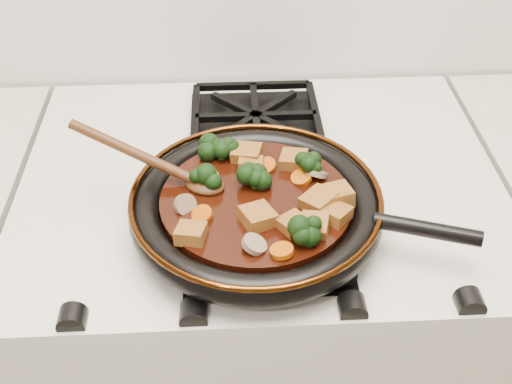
{
  "coord_description": "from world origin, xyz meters",
  "views": [
    {
      "loc": [
        -0.05,
        0.89,
        1.53
      ],
      "look_at": [
        -0.01,
        1.57,
        0.97
      ],
      "focal_mm": 45.0,
      "sensor_mm": 36.0,
      "label": 1
    }
  ],
  "objects": [
    {
      "name": "carrot_coin_2",
      "position": [
        0.01,
        1.63,
        0.96
      ],
      "size": [
        0.03,
        0.03,
        0.02
      ],
      "primitive_type": "cylinder",
      "rotation": [
        0.34,
        -0.34,
        0.0
      ],
      "color": "#A14204",
      "rests_on": "braising_sauce"
    },
    {
      "name": "tofu_cube_5",
      "position": [
        0.09,
        1.52,
        0.97
      ],
      "size": [
        0.05,
        0.05,
        0.02
      ],
      "primitive_type": "cube",
      "rotation": [
        0.12,
        0.03,
        2.43
      ],
      "color": "brown",
      "rests_on": "braising_sauce"
    },
    {
      "name": "broccoli_floret_4",
      "position": [
        -0.07,
        1.67,
        0.97
      ],
      "size": [
        0.08,
        0.08,
        0.06
      ],
      "primitive_type": null,
      "rotation": [
        0.18,
        0.13,
        1.96
      ],
      "color": "black",
      "rests_on": "braising_sauce"
    },
    {
      "name": "tofu_cube_7",
      "position": [
        -0.02,
        1.63,
        0.97
      ],
      "size": [
        0.04,
        0.04,
        0.02
      ],
      "primitive_type": "cube",
      "rotation": [
        0.1,
        -0.06,
        3.0
      ],
      "color": "brown",
      "rests_on": "braising_sauce"
    },
    {
      "name": "braising_sauce",
      "position": [
        -0.01,
        1.57,
        0.95
      ],
      "size": [
        0.27,
        0.27,
        0.02
      ],
      "primitive_type": "cylinder",
      "color": "black",
      "rests_on": "skillet"
    },
    {
      "name": "tofu_cube_0",
      "position": [
        -0.01,
        1.52,
        0.97
      ],
      "size": [
        0.06,
        0.06,
        0.03
      ],
      "primitive_type": "cube",
      "rotation": [
        -0.05,
        0.08,
        0.43
      ],
      "color": "brown",
      "rests_on": "braising_sauce"
    },
    {
      "name": "tofu_cube_2",
      "position": [
        0.03,
        1.5,
        0.97
      ],
      "size": [
        0.05,
        0.05,
        0.02
      ],
      "primitive_type": "cube",
      "rotation": [
        -0.11,
        -0.01,
        0.6
      ],
      "color": "brown",
      "rests_on": "braising_sauce"
    },
    {
      "name": "broccoli_floret_5",
      "position": [
        -0.08,
        1.59,
        0.97
      ],
      "size": [
        0.08,
        0.08,
        0.06
      ],
      "primitive_type": null,
      "rotation": [
        0.07,
        0.02,
        0.27
      ],
      "color": "black",
      "rests_on": "braising_sauce"
    },
    {
      "name": "carrot_coin_4",
      "position": [
        0.01,
        1.46,
        0.96
      ],
      "size": [
        0.03,
        0.03,
        0.01
      ],
      "primitive_type": "cylinder",
      "rotation": [
        -0.09,
        -0.14,
        0.0
      ],
      "color": "#A14204",
      "rests_on": "braising_sauce"
    },
    {
      "name": "tofu_cube_4",
      "position": [
        0.05,
        1.64,
        0.97
      ],
      "size": [
        0.05,
        0.05,
        0.02
      ],
      "primitive_type": "cube",
      "rotation": [
        0.02,
        0.07,
        2.89
      ],
      "color": "brown",
      "rests_on": "braising_sauce"
    },
    {
      "name": "mushroom_slice_1",
      "position": [
        -0.11,
        1.55,
        0.97
      ],
      "size": [
        0.04,
        0.04,
        0.03
      ],
      "primitive_type": "cylinder",
      "rotation": [
        0.96,
        0.0,
        0.67
      ],
      "color": "#7F6349",
      "rests_on": "braising_sauce"
    },
    {
      "name": "broccoli_floret_3",
      "position": [
        -0.01,
        1.59,
        0.97
      ],
      "size": [
        0.06,
        0.06,
        0.05
      ],
      "primitive_type": null,
      "rotation": [
        -0.01,
        0.02,
        3.09
      ],
      "color": "black",
      "rests_on": "braising_sauce"
    },
    {
      "name": "tofu_cube_3",
      "position": [
        -0.02,
        1.66,
        0.97
      ],
      "size": [
        0.05,
        0.05,
        0.03
      ],
      "primitive_type": "cube",
      "rotation": [
        -0.03,
        0.06,
        2.87
      ],
      "color": "brown",
      "rests_on": "braising_sauce"
    },
    {
      "name": "burner_grate_front",
      "position": [
        0.0,
        1.55,
        0.91
      ],
      "size": [
        0.23,
        0.23,
        0.03
      ],
      "primitive_type": null,
      "color": "black",
      "rests_on": "stove"
    },
    {
      "name": "broccoli_floret_2",
      "position": [
        0.05,
        1.48,
        0.97
      ],
      "size": [
        0.08,
        0.09,
        0.08
      ],
      "primitive_type": null,
      "rotation": [
        -0.17,
        -0.17,
        2.1
      ],
      "color": "black",
      "rests_on": "braising_sauce"
    },
    {
      "name": "mushroom_slice_0",
      "position": [
        -0.02,
        1.47,
        0.97
      ],
      "size": [
        0.04,
        0.03,
        0.02
      ],
      "primitive_type": "cylinder",
      "rotation": [
        0.46,
        0.0,
        1.51
      ],
      "color": "#7F6349",
      "rests_on": "braising_sauce"
    },
    {
      "name": "skillet",
      "position": [
        -0.01,
        1.57,
        0.94
      ],
      "size": [
        0.47,
        0.36,
        0.05
      ],
      "rotation": [
        0.0,
        0.0,
        -0.32
      ],
      "color": "black",
      "rests_on": "burner_grate_front"
    },
    {
      "name": "carrot_coin_5",
      "position": [
        -0.09,
        1.53,
        0.96
      ],
      "size": [
        0.03,
        0.03,
        0.02
      ],
      "primitive_type": "cylinder",
      "rotation": [
        0.25,
        -0.33,
        0.0
      ],
      "color": "#A14204",
      "rests_on": "braising_sauce"
    },
    {
      "name": "wooden_spoon",
      "position": [
        -0.13,
        1.61,
        0.98
      ],
      "size": [
        0.14,
        0.07,
        0.21
      ],
      "rotation": [
        0.0,
        0.0,
        2.8
      ],
      "color": "#42220E",
      "rests_on": "braising_sauce"
    },
    {
      "name": "broccoli_floret_0",
      "position": [
        0.06,
        1.62,
        0.97
      ],
      "size": [
        0.07,
        0.07,
        0.07
      ],
      "primitive_type": null,
      "rotation": [
        0.24,
        0.16,
        0.23
      ],
      "color": "black",
      "rests_on": "braising_sauce"
    },
    {
      "name": "carrot_coin_1",
      "position": [
        0.08,
        1.53,
        0.96
      ],
      "size": [
        0.03,
        0.03,
        0.02
      ],
      "primitive_type": "cylinder",
      "rotation": [
        -0.29,
        0.26,
        0.0
      ],
      "color": "#A14204",
      "rests_on": "braising_sauce"
    },
    {
      "name": "carrot_coin_3",
      "position": [
        0.05,
        1.6,
        0.96
      ],
      "size": [
        0.03,
        0.03,
        0.02
      ],
      "primitive_type": "cylinder",
      "rotation": [
        0.15,
        -0.34,
        0.0
      ],
      "color": "#A14204",
      "rests_on": "braising_sauce"
    },
    {
      "name": "stove",
      "position": [
        0.0,
        1.69,
        0.45
      ],
      "size": [
        0.76,
        0.6,
        0.9
      ],
      "primitive_type": "cube",
      "color": "beige",
      "rests_on": "ground"
    },
    {
      "name": "burner_grate_back",
      "position": [
        0.0,
        1.83,
        0.91
      ],
      "size": [
        0.23,
        0.23,
        0.03
      ],
      "primitive_type": null,
      "color": "black",
      "rests_on": "stove"
    },
    {
      "name": "tofu_cube_6",
      "position": [
        0.1,
        1.56,
        0.97
      ],
      "size": [
        0.05,
        0.05,
        0.03
      ],
      "primitive_type": "cube",
      "rotation": [
        -0.11,
        -0.05,
        0.24
      ],
      "color": "brown",
      "rests_on": "braising_sauce"
    },
    {
      "name": "carrot_coin_0",
      "position": [
        -0.08,
        1.61,
        0.96
      ],
      "size": [
        0.03,
        0.03,
        0.02
      ],
      "primitive_type": "cylinder",
      "rotation": [
        0.29,
        -0.11,
        0.0
      ],
      "color": "#A14204",
      "rests_on": "braising_sauce"
    },
    {
      "name": "tofu_cube_8",
      "position": [
        -0.1,
        1.49,
        0.97
      ],
      "size": [
        0.05,
        0.04,
        0.03
      ],
      "primitive_type": "cube",
      "rotation": [
        -0.06,
        0.12,
        1.32
      ],
      "color": "brown",
      "rests_on": "braising_sauce"
    },
    {
      "name": "tofu_cube_1",
      "position": [
        0.07,
        1.54,
        0.97
      ],
      "size": [
        0.06,
        0.06,
        0.03
      ],
      "primitive_type": "cube",
      "rotation": [
        -0.11,
        -0.05,
        0.76
      ],
      "color": "brown",
      "rests_on": "braising_sauce"
    },
    {
      "name": "broccoli_floret_1",
      "position": [
        -0.06,
        1.66,
        0.97
      ],
      "size": [
        0.08,
        0.08,
        0.07
      ],
      "primitive_type": null,
      "rotation": [
        0.24,
        -0.14,
        2.9
      ],
      "color": "black",
      "rests_on": "braising_sauce"
    },
    {
      "name": "mushroom_slice_2",
      "position": [
        0.08,
        1.61,
        0.97
      ],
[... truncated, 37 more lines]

